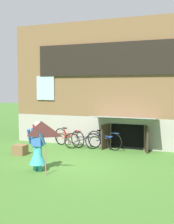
% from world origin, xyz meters
% --- Properties ---
extents(ground_plane, '(60.00, 60.00, 0.00)m').
position_xyz_m(ground_plane, '(0.00, 0.00, 0.00)').
color(ground_plane, '#3D6B28').
extents(log_house, '(8.75, 5.71, 5.47)m').
position_xyz_m(log_house, '(0.00, 5.29, 2.74)').
color(log_house, '#9E998E').
rests_on(log_house, ground_plane).
extents(person, '(0.61, 0.52, 1.56)m').
position_xyz_m(person, '(-0.88, -1.14, 0.65)').
color(person, teal).
rests_on(person, ground_plane).
extents(kite, '(0.93, 0.84, 1.57)m').
position_xyz_m(kite, '(-0.46, -1.61, 1.27)').
color(kite, '#E54C7F').
rests_on(kite, ground_plane).
extents(bicycle_blue, '(1.67, 0.54, 0.79)m').
position_xyz_m(bicycle_blue, '(0.12, 2.61, 0.38)').
color(bicycle_blue, black).
rests_on(bicycle_blue, ground_plane).
extents(bicycle_black, '(1.52, 0.46, 0.71)m').
position_xyz_m(bicycle_black, '(-0.75, 2.33, 0.35)').
color(bicycle_black, black).
rests_on(bicycle_black, ground_plane).
extents(bicycle_red, '(1.70, 0.63, 0.81)m').
position_xyz_m(bicycle_red, '(-1.50, 2.59, 0.39)').
color(bicycle_red, black).
rests_on(bicycle_red, ground_plane).
extents(wooden_crate, '(0.50, 0.42, 0.38)m').
position_xyz_m(wooden_crate, '(-2.63, 0.48, 0.19)').
color(wooden_crate, brown).
rests_on(wooden_crate, ground_plane).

